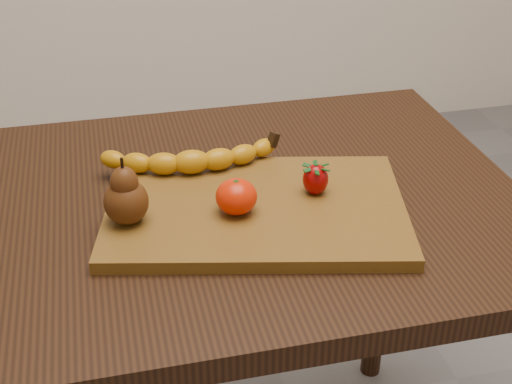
{
  "coord_description": "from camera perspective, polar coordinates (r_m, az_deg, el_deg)",
  "views": [
    {
      "loc": [
        -0.15,
        -0.95,
        1.35
      ],
      "look_at": [
        0.06,
        -0.06,
        0.8
      ],
      "focal_mm": 50.0,
      "sensor_mm": 36.0,
      "label": 1
    }
  ],
  "objects": [
    {
      "name": "table",
      "position": [
        1.18,
        -3.52,
        -4.68
      ],
      "size": [
        1.0,
        0.7,
        0.76
      ],
      "color": "black",
      "rests_on": "ground"
    },
    {
      "name": "banana",
      "position": [
        1.16,
        -5.19,
        2.41
      ],
      "size": [
        0.26,
        0.08,
        0.04
      ],
      "primitive_type": null,
      "rotation": [
        0.0,
        0.0,
        -0.06
      ],
      "color": "#C48609",
      "rests_on": "cutting_board"
    },
    {
      "name": "pear",
      "position": [
        1.03,
        -10.44,
        0.1
      ],
      "size": [
        0.07,
        0.07,
        0.1
      ],
      "primitive_type": null,
      "rotation": [
        0.0,
        0.0,
        -0.0
      ],
      "color": "#4D270C",
      "rests_on": "cutting_board"
    },
    {
      "name": "mandarin",
      "position": [
        1.05,
        -1.58,
        -0.37
      ],
      "size": [
        0.07,
        0.07,
        0.05
      ],
      "primitive_type": "ellipsoid",
      "rotation": [
        0.0,
        0.0,
        -0.18
      ],
      "color": "red",
      "rests_on": "cutting_board"
    },
    {
      "name": "strawberry",
      "position": [
        1.1,
        4.79,
        1.1
      ],
      "size": [
        0.05,
        0.05,
        0.05
      ],
      "primitive_type": null,
      "rotation": [
        0.0,
        0.0,
        0.31
      ],
      "color": "#940404",
      "rests_on": "cutting_board"
    },
    {
      "name": "cutting_board",
      "position": [
        1.08,
        0.0,
        -1.36
      ],
      "size": [
        0.5,
        0.39,
        0.02
      ],
      "primitive_type": "cube",
      "rotation": [
        0.0,
        0.0,
        -0.22
      ],
      "color": "brown",
      "rests_on": "table"
    }
  ]
}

